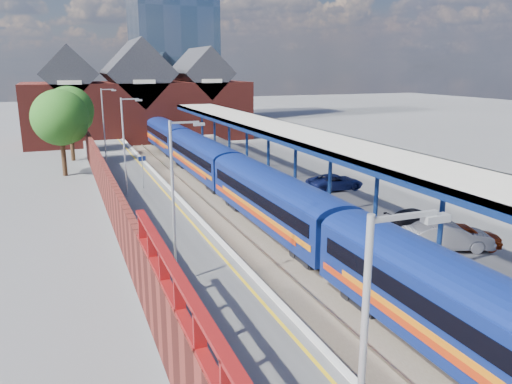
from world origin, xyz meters
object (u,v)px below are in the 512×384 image
lamp_post_b (176,193)px  parked_car_dark (416,219)px  parked_car_blue (335,182)px  platform_sign (143,167)px  parked_car_red (462,236)px  lamp_post_d (105,119)px  parked_car_silver (448,236)px  lamp_post_c (126,141)px  train (232,173)px

lamp_post_b → parked_car_dark: size_ratio=1.78×
lamp_post_b → parked_car_blue: size_ratio=1.62×
platform_sign → parked_car_red: (13.09, -19.21, -1.02)m
lamp_post_d → parked_car_red: (14.45, -33.21, -3.32)m
parked_car_silver → lamp_post_c: bearing=59.7°
train → parked_car_blue: bearing=-28.6°
lamp_post_b → parked_car_silver: (13.63, -1.10, -3.27)m
train → lamp_post_c: (-7.86, 0.07, 2.87)m
parked_car_red → parked_car_silver: size_ratio=0.90×
lamp_post_c → parked_car_blue: (14.81, -3.86, -3.39)m
parked_car_dark → parked_car_blue: parked_car_blue is taller
parked_car_red → parked_car_dark: bearing=20.7°
lamp_post_b → parked_car_red: size_ratio=1.78×
platform_sign → parked_car_dark: platform_sign is taller
parked_car_blue → lamp_post_d: bearing=37.4°
lamp_post_c → parked_car_blue: bearing=-14.6°
parked_car_red → platform_sign: bearing=54.1°
lamp_post_b → train: bearing=63.7°
train → parked_car_dark: 15.15m
platform_sign → parked_car_red: 23.27m
lamp_post_c → parked_car_dark: size_ratio=1.78×
lamp_post_c → parked_car_silver: (13.63, -17.10, -3.27)m
platform_sign → parked_car_blue: platform_sign is taller
platform_sign → parked_car_dark: bearing=-50.3°
parked_car_dark → parked_car_blue: (0.41, 9.86, 0.03)m
platform_sign → parked_car_blue: size_ratio=0.58×
parked_car_red → parked_car_blue: size_ratio=0.91×
lamp_post_c → parked_car_silver: size_ratio=1.60×
platform_sign → parked_car_silver: platform_sign is taller
lamp_post_d → parked_car_dark: bearing=-64.2°
platform_sign → parked_car_dark: 20.45m
parked_car_dark → lamp_post_c: bearing=36.6°
train → parked_car_silver: train is taller
train → lamp_post_d: (-7.86, 16.07, 2.87)m
lamp_post_d → platform_sign: 14.25m
parked_car_silver → parked_car_blue: (1.17, 13.24, -0.12)m
lamp_post_b → lamp_post_c: bearing=90.0°
lamp_post_d → lamp_post_b: bearing=-90.0°
lamp_post_b → parked_car_silver: 14.06m
train → lamp_post_d: lamp_post_d is taller
lamp_post_b → platform_sign: bearing=85.7°
platform_sign → parked_car_blue: bearing=-23.6°
lamp_post_b → parked_car_dark: (14.40, 2.28, -3.42)m
parked_car_dark → lamp_post_b: bearing=89.2°
train → parked_car_blue: (6.95, -3.79, -0.52)m
parked_car_dark → platform_sign: bearing=29.9°
parked_car_red → parked_car_blue: 13.35m
train → lamp_post_b: lamp_post_b is taller
train → parked_car_dark: size_ratio=16.72×
train → lamp_post_d: bearing=116.0°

